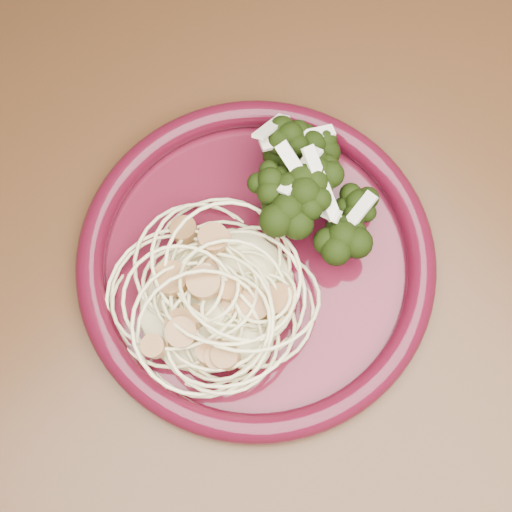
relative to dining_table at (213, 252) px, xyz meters
The scene contains 6 objects.
dining_table is the anchor object (origin of this frame).
dinner_plate 0.12m from the dining_table, 86.53° to the right, with size 0.32×0.32×0.02m.
spaghetti_pile 0.14m from the dining_table, 120.16° to the right, with size 0.13×0.11×0.03m, color #F1E8A4.
scallop_cluster 0.17m from the dining_table, 120.16° to the right, with size 0.12×0.12×0.04m, color #A4713E, non-canonical shape.
broccoli_pile 0.15m from the dining_table, 43.46° to the right, with size 0.09×0.15×0.05m, color black.
onion_garnish 0.18m from the dining_table, 43.46° to the right, with size 0.06×0.10×0.05m, color beige, non-canonical shape.
Camera 1 is at (-0.11, -0.20, 1.28)m, focal length 50.00 mm.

